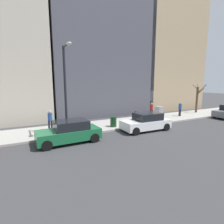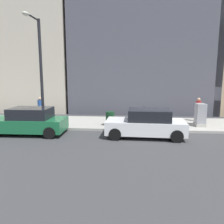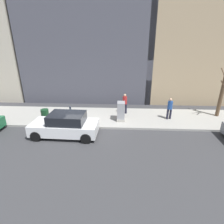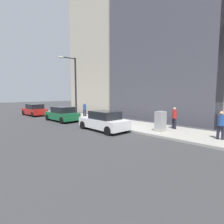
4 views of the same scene
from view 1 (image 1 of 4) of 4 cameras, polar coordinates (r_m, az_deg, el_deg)
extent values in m
plane|color=#38383A|center=(16.61, 10.61, -4.76)|extent=(120.00, 120.00, 0.00)
cube|color=#9E9B93|center=(18.16, 6.72, -3.20)|extent=(4.00, 36.00, 0.15)
cylinder|color=black|center=(23.68, 30.48, -0.89)|extent=(0.24, 0.65, 0.64)
cube|color=white|center=(15.26, 10.90, -3.84)|extent=(1.93, 4.25, 0.70)
cube|color=black|center=(15.24, 11.58, -1.38)|extent=(1.67, 2.25, 0.60)
cylinder|color=black|center=(13.78, 7.78, -6.28)|extent=(0.24, 0.65, 0.64)
cylinder|color=black|center=(15.17, 4.22, -4.74)|extent=(0.24, 0.65, 0.64)
cylinder|color=black|center=(15.66, 17.31, -4.70)|extent=(0.24, 0.65, 0.64)
cylinder|color=black|center=(16.90, 13.38, -3.50)|extent=(0.24, 0.65, 0.64)
cube|color=#196038|center=(12.38, -13.96, -7.09)|extent=(1.87, 4.23, 0.70)
cube|color=black|center=(12.26, -13.18, -4.07)|extent=(1.64, 2.23, 0.60)
cylinder|color=black|center=(11.38, -20.47, -10.22)|extent=(0.23, 0.64, 0.64)
cylinder|color=black|center=(12.99, -21.57, -7.85)|extent=(0.23, 0.64, 0.64)
cylinder|color=black|center=(12.15, -5.71, -8.40)|extent=(0.23, 0.64, 0.64)
cylinder|color=black|center=(13.67, -8.51, -6.42)|extent=(0.23, 0.64, 0.64)
cylinder|color=slate|center=(16.39, 7.72, -2.46)|extent=(0.07, 0.07, 1.05)
cube|color=#2D333D|center=(16.26, 7.77, -0.13)|extent=(0.14, 0.10, 0.30)
cube|color=#A8A399|center=(19.34, 14.92, -2.18)|extent=(0.83, 0.61, 0.18)
cube|color=#939399|center=(19.21, 15.01, -0.09)|extent=(0.75, 0.55, 1.25)
cylinder|color=black|center=(13.50, -14.99, 6.44)|extent=(0.18, 0.18, 6.50)
cylinder|color=black|center=(12.95, -14.79, 20.35)|extent=(1.60, 0.10, 0.10)
ellipsoid|color=beige|center=(12.18, -13.87, 20.87)|extent=(0.56, 0.32, 0.20)
cylinder|color=brown|center=(25.75, 25.98, 3.60)|extent=(0.28, 0.28, 3.37)
cylinder|color=brown|center=(25.28, 26.98, 6.03)|extent=(1.11, 0.32, 0.87)
cylinder|color=brown|center=(26.10, 26.14, 7.55)|extent=(0.61, 0.77, 0.74)
cylinder|color=brown|center=(25.23, 26.40, 5.78)|extent=(0.70, 0.73, 0.63)
cylinder|color=brown|center=(25.90, 25.52, 7.41)|extent=(0.86, 0.08, 0.69)
cylinder|color=brown|center=(25.60, 27.25, 6.68)|extent=(0.88, 0.55, 1.22)
cylinder|color=#14381E|center=(15.69, 0.46, -3.19)|extent=(0.56, 0.56, 0.90)
cylinder|color=#1E1E2D|center=(22.09, 21.11, -0.23)|extent=(0.16, 0.16, 0.82)
cylinder|color=#1E1E2D|center=(22.30, 21.40, -0.16)|extent=(0.16, 0.16, 0.82)
cylinder|color=#23478C|center=(22.10, 21.37, 1.65)|extent=(0.36, 0.36, 0.62)
sphere|color=tan|center=(22.05, 21.43, 2.73)|extent=(0.22, 0.22, 0.22)
cylinder|color=#1E1E2D|center=(20.53, 12.45, -0.51)|extent=(0.16, 0.16, 0.82)
cylinder|color=#1E1E2D|center=(20.61, 13.08, -0.49)|extent=(0.16, 0.16, 0.82)
cylinder|color=#A52323|center=(20.46, 12.84, 1.48)|extent=(0.36, 0.36, 0.62)
sphere|color=tan|center=(20.41, 12.88, 2.65)|extent=(0.22, 0.22, 0.22)
cylinder|color=#1E1E2D|center=(15.53, -19.07, -4.01)|extent=(0.16, 0.16, 0.82)
cylinder|color=#1E1E2D|center=(15.41, -19.84, -4.15)|extent=(0.16, 0.16, 0.82)
cylinder|color=#23478C|center=(15.32, -19.60, -1.46)|extent=(0.36, 0.36, 0.62)
sphere|color=tan|center=(15.25, -19.68, 0.09)|extent=(0.22, 0.22, 0.22)
cube|color=tan|center=(32.44, 14.45, 25.20)|extent=(10.71, 10.71, 25.97)
cube|color=#4C4C56|center=(27.60, -7.00, 27.92)|extent=(12.63, 12.63, 25.61)
camera|label=2|loc=(8.59, 62.50, -0.79)|focal=35.00mm
camera|label=3|loc=(13.06, 56.28, 11.85)|focal=28.00mm
camera|label=4|loc=(19.67, 54.02, 1.88)|focal=28.00mm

